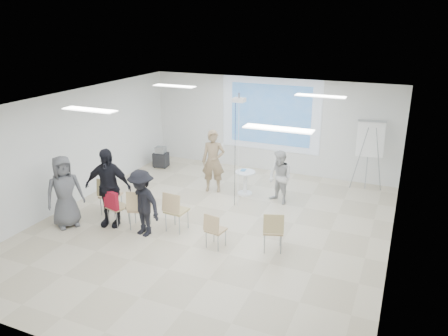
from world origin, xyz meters
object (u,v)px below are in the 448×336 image
at_px(chair_left_mid, 115,205).
at_px(laptop, 140,207).
at_px(player_right, 280,175).
at_px(chair_far_left, 109,193).
at_px(chair_right_inner, 214,228).
at_px(chair_right_far, 273,229).
at_px(chair_center, 174,208).
at_px(chair_left_inner, 138,206).
at_px(audience_mid, 142,199).
at_px(audience_left, 107,182).
at_px(av_cart, 161,158).
at_px(flipchart_easel, 370,139).
at_px(player_left, 213,157).
at_px(pedestal_table, 245,181).
at_px(audience_outer, 64,188).

bearing_deg(chair_left_mid, laptop, 31.22).
xyz_separation_m(player_right, chair_far_left, (-3.72, -2.43, -0.22)).
bearing_deg(chair_right_inner, chair_right_far, 25.27).
relative_size(chair_right_inner, laptop, 2.25).
distance_m(chair_center, chair_right_inner, 1.22).
distance_m(chair_left_inner, audience_mid, 0.44).
relative_size(player_right, audience_mid, 0.90).
height_order(audience_left, av_cart, audience_left).
bearing_deg(player_right, audience_left, -111.45).
bearing_deg(av_cart, flipchart_easel, -2.16).
bearing_deg(chair_center, chair_right_inner, -12.98).
relative_size(player_left, chair_left_mid, 2.23).
relative_size(chair_left_mid, audience_left, 0.41).
distance_m(chair_left_mid, av_cart, 4.36).
bearing_deg(chair_far_left, laptop, -20.46).
bearing_deg(audience_mid, chair_left_mid, -175.67).
distance_m(chair_left_mid, audience_left, 0.58).
height_order(player_right, chair_left_inner, player_right).
bearing_deg(flipchart_easel, av_cart, 176.06).
relative_size(audience_mid, flipchart_easel, 0.87).
distance_m(player_left, flipchart_easel, 4.45).
bearing_deg(chair_left_mid, chair_center, 27.47).
bearing_deg(flipchart_easel, pedestal_table, -160.12).
bearing_deg(audience_mid, laptop, 145.03).
distance_m(player_left, chair_left_inner, 2.98).
xyz_separation_m(chair_right_far, laptop, (-3.23, -0.14, -0.01)).
bearing_deg(chair_right_far, audience_left, 166.06).
height_order(chair_center, audience_outer, audience_outer).
bearing_deg(chair_center, audience_outer, -159.50).
height_order(chair_center, chair_right_far, chair_center).
relative_size(audience_left, flipchart_easel, 1.07).
xyz_separation_m(pedestal_table, chair_left_mid, (-2.16, -3.06, 0.15)).
height_order(chair_far_left, chair_center, chair_far_left).
distance_m(player_left, audience_mid, 3.10).
distance_m(pedestal_table, laptop, 3.29).
bearing_deg(pedestal_table, chair_far_left, -135.45).
bearing_deg(player_left, chair_left_inner, -118.39).
distance_m(player_right, chair_center, 3.13).
xyz_separation_m(player_left, chair_right_far, (2.60, -2.65, -0.47)).
distance_m(player_right, chair_left_mid, 4.32).
distance_m(pedestal_table, av_cart, 3.59).
bearing_deg(chair_right_inner, flipchart_easel, 70.24).
bearing_deg(chair_left_mid, flipchart_easel, 58.61).
height_order(player_left, chair_right_far, player_left).
height_order(player_left, flipchart_easel, flipchart_easel).
bearing_deg(chair_far_left, chair_right_inner, -15.51).
relative_size(player_right, chair_far_left, 1.63).
xyz_separation_m(chair_left_mid, chair_left_inner, (0.62, 0.06, 0.04)).
height_order(pedestal_table, chair_right_inner, chair_right_inner).
xyz_separation_m(chair_center, audience_left, (-1.61, -0.30, 0.52)).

